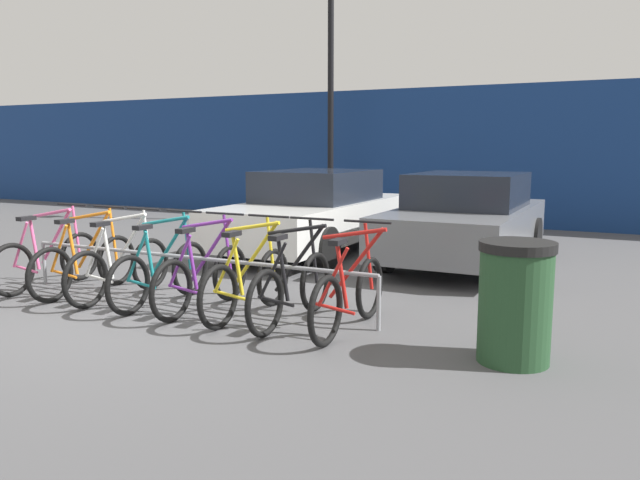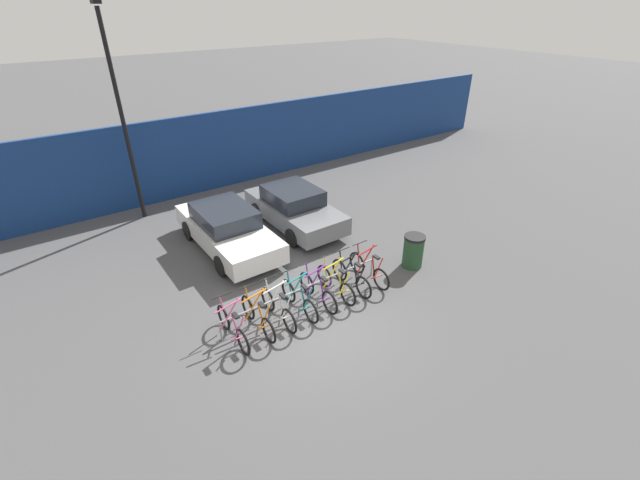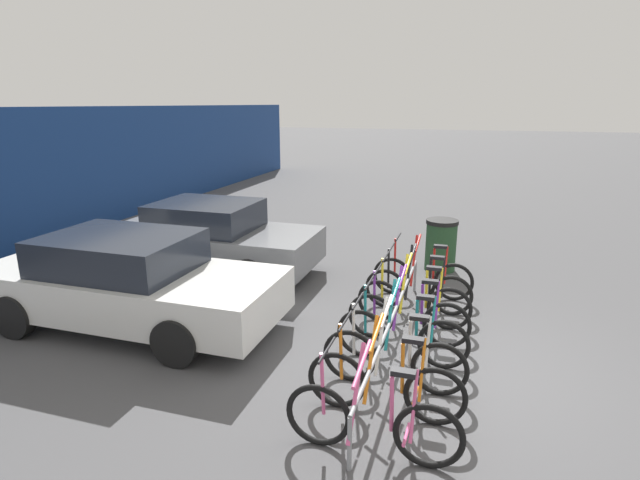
{
  "view_description": "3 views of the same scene",
  "coord_description": "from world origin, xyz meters",
  "px_view_note": "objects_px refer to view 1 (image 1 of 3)",
  "views": [
    {
      "loc": [
        4.8,
        -4.92,
        1.81
      ],
      "look_at": [
        1.65,
        1.34,
        0.75
      ],
      "focal_mm": 35.0,
      "sensor_mm": 36.0,
      "label": 1
    },
    {
      "loc": [
        -4.64,
        -6.91,
        7.16
      ],
      "look_at": [
        1.28,
        1.37,
        1.32
      ],
      "focal_mm": 24.0,
      "sensor_mm": 36.0,
      "label": 2
    },
    {
      "loc": [
        -5.84,
        -0.23,
        3.24
      ],
      "look_at": [
        1.59,
        2.12,
        1.1
      ],
      "focal_mm": 28.0,
      "sensor_mm": 36.0,
      "label": 3
    }
  ],
  "objects_px": {
    "bicycle_teal": "(161,272)",
    "bicycle_black": "(292,287)",
    "trash_bin": "(515,302)",
    "bicycle_pink": "(48,259)",
    "lamp_post": "(331,53)",
    "bicycle_purple": "(203,277)",
    "car_grey": "(466,219)",
    "bicycle_yellow": "(248,282)",
    "bicycle_white": "(120,267)",
    "bicycle_orange": "(85,263)",
    "bike_rack": "(186,261)",
    "car_white": "(316,212)",
    "bicycle_red": "(349,294)"
  },
  "relations": [
    {
      "from": "bicycle_white",
      "to": "trash_bin",
      "type": "height_order",
      "value": "bicycle_white"
    },
    {
      "from": "bicycle_red",
      "to": "car_white",
      "type": "bearing_deg",
      "value": 117.44
    },
    {
      "from": "bicycle_orange",
      "to": "car_grey",
      "type": "height_order",
      "value": "car_grey"
    },
    {
      "from": "bicycle_black",
      "to": "trash_bin",
      "type": "bearing_deg",
      "value": -3.43
    },
    {
      "from": "lamp_post",
      "to": "car_white",
      "type": "bearing_deg",
      "value": -67.68
    },
    {
      "from": "bicycle_teal",
      "to": "bicycle_black",
      "type": "relative_size",
      "value": 1.0
    },
    {
      "from": "bicycle_yellow",
      "to": "lamp_post",
      "type": "relative_size",
      "value": 0.24
    },
    {
      "from": "bike_rack",
      "to": "car_white",
      "type": "bearing_deg",
      "value": 94.87
    },
    {
      "from": "car_white",
      "to": "bicycle_black",
      "type": "bearing_deg",
      "value": -66.05
    },
    {
      "from": "bicycle_teal",
      "to": "bicycle_black",
      "type": "distance_m",
      "value": 1.72
    },
    {
      "from": "bicycle_purple",
      "to": "bicycle_pink",
      "type": "bearing_deg",
      "value": 178.97
    },
    {
      "from": "bicycle_purple",
      "to": "lamp_post",
      "type": "distance_m",
      "value": 9.02
    },
    {
      "from": "bicycle_teal",
      "to": "trash_bin",
      "type": "distance_m",
      "value": 3.97
    },
    {
      "from": "bicycle_black",
      "to": "lamp_post",
      "type": "xyz_separation_m",
      "value": [
        -3.41,
        7.97,
        3.56
      ]
    },
    {
      "from": "bicycle_black",
      "to": "bike_rack",
      "type": "bearing_deg",
      "value": 175.44
    },
    {
      "from": "bicycle_white",
      "to": "bicycle_black",
      "type": "bearing_deg",
      "value": -0.19
    },
    {
      "from": "bicycle_pink",
      "to": "bicycle_black",
      "type": "xyz_separation_m",
      "value": [
        3.59,
        0.0,
        0.0
      ]
    },
    {
      "from": "bicycle_purple",
      "to": "car_grey",
      "type": "distance_m",
      "value": 4.56
    },
    {
      "from": "bicycle_black",
      "to": "car_grey",
      "type": "xyz_separation_m",
      "value": [
        0.78,
        4.13,
        0.31
      ]
    },
    {
      "from": "bicycle_black",
      "to": "bicycle_yellow",
      "type": "bearing_deg",
      "value": -178.79
    },
    {
      "from": "bicycle_black",
      "to": "car_grey",
      "type": "bearing_deg",
      "value": 80.56
    },
    {
      "from": "bicycle_white",
      "to": "bicycle_red",
      "type": "bearing_deg",
      "value": -0.19
    },
    {
      "from": "bicycle_pink",
      "to": "bicycle_orange",
      "type": "height_order",
      "value": "same"
    },
    {
      "from": "bicycle_pink",
      "to": "bicycle_white",
      "type": "relative_size",
      "value": 1.0
    },
    {
      "from": "bike_rack",
      "to": "lamp_post",
      "type": "bearing_deg",
      "value": 103.92
    },
    {
      "from": "bicycle_teal",
      "to": "trash_bin",
      "type": "xyz_separation_m",
      "value": [
        3.96,
        -0.18,
        0.14
      ]
    },
    {
      "from": "car_grey",
      "to": "bicycle_teal",
      "type": "bearing_deg",
      "value": -121.17
    },
    {
      "from": "car_grey",
      "to": "bicycle_red",
      "type": "bearing_deg",
      "value": -91.83
    },
    {
      "from": "trash_bin",
      "to": "bicycle_teal",
      "type": "bearing_deg",
      "value": 177.37
    },
    {
      "from": "bicycle_white",
      "to": "bicycle_teal",
      "type": "height_order",
      "value": "same"
    },
    {
      "from": "bicycle_purple",
      "to": "bicycle_red",
      "type": "bearing_deg",
      "value": -1.03
    },
    {
      "from": "bike_rack",
      "to": "bicycle_red",
      "type": "relative_size",
      "value": 2.79
    },
    {
      "from": "bicycle_orange",
      "to": "bicycle_red",
      "type": "bearing_deg",
      "value": -0.4
    },
    {
      "from": "bicycle_orange",
      "to": "bicycle_yellow",
      "type": "relative_size",
      "value": 1.0
    },
    {
      "from": "bicycle_purple",
      "to": "car_grey",
      "type": "bearing_deg",
      "value": 64.17
    },
    {
      "from": "bicycle_yellow",
      "to": "bike_rack",
      "type": "bearing_deg",
      "value": 172.25
    },
    {
      "from": "bike_rack",
      "to": "car_white",
      "type": "relative_size",
      "value": 1.05
    },
    {
      "from": "bicycle_white",
      "to": "bicycle_yellow",
      "type": "height_order",
      "value": "same"
    },
    {
      "from": "bicycle_pink",
      "to": "bicycle_orange",
      "type": "bearing_deg",
      "value": -1.43
    },
    {
      "from": "bicycle_teal",
      "to": "trash_bin",
      "type": "relative_size",
      "value": 1.66
    },
    {
      "from": "car_grey",
      "to": "lamp_post",
      "type": "relative_size",
      "value": 0.58
    },
    {
      "from": "bicycle_pink",
      "to": "bicycle_white",
      "type": "bearing_deg",
      "value": -1.43
    },
    {
      "from": "bicycle_pink",
      "to": "lamp_post",
      "type": "bearing_deg",
      "value": 87.31
    },
    {
      "from": "bicycle_white",
      "to": "car_white",
      "type": "xyz_separation_m",
      "value": [
        0.54,
        4.06,
        0.31
      ]
    },
    {
      "from": "bicycle_white",
      "to": "lamp_post",
      "type": "xyz_separation_m",
      "value": [
        -1.06,
        7.97,
        3.56
      ]
    },
    {
      "from": "bicycle_white",
      "to": "bicycle_black",
      "type": "distance_m",
      "value": 2.35
    },
    {
      "from": "bicycle_red",
      "to": "car_white",
      "type": "xyz_separation_m",
      "value": [
        -2.45,
        4.06,
        0.31
      ]
    },
    {
      "from": "bicycle_teal",
      "to": "bicycle_yellow",
      "type": "relative_size",
      "value": 1.0
    },
    {
      "from": "bicycle_teal",
      "to": "bicycle_pink",
      "type": "bearing_deg",
      "value": 176.16
    },
    {
      "from": "bicycle_pink",
      "to": "bicycle_black",
      "type": "relative_size",
      "value": 1.0
    }
  ]
}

